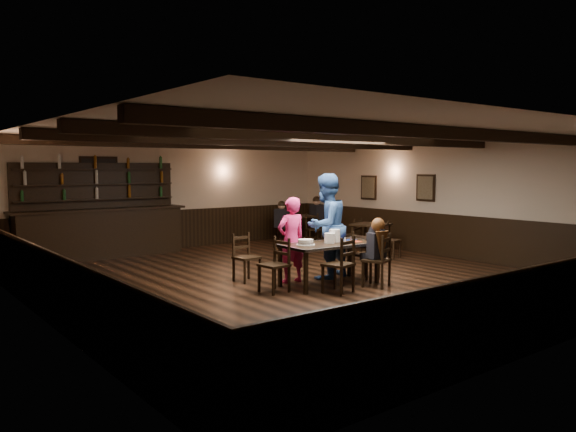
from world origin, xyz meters
TOP-DOWN VIEW (x-y plane):
  - ground at (0.00, 0.00)m, footprint 10.00×10.00m
  - room_shell at (0.01, 0.04)m, footprint 9.02×10.02m
  - dining_table at (0.18, -0.80)m, footprint 1.78×0.94m
  - chair_near_left at (-0.12, -1.46)m, footprint 0.54×0.53m
  - chair_near_right at (0.76, -1.50)m, footprint 0.56×0.55m
  - chair_end_left at (-0.89, -0.68)m, footprint 0.44×0.46m
  - chair_end_right at (1.07, -0.76)m, footprint 0.41×0.42m
  - chair_far_pushed at (-0.84, 0.41)m, footprint 0.44×0.43m
  - woman_pink at (-0.23, -0.22)m, footprint 0.59×0.41m
  - man_blue at (0.53, -0.31)m, footprint 1.09×0.93m
  - seated_person at (0.73, -1.45)m, footprint 0.32×0.48m
  - cake at (-0.33, -0.74)m, footprint 0.33×0.33m
  - plate_stack_a at (0.18, -0.81)m, footprint 0.19×0.19m
  - plate_stack_b at (0.36, -0.74)m, footprint 0.19×0.19m
  - tea_light at (0.29, -0.71)m, footprint 0.06×0.06m
  - salt_shaker at (0.50, -0.86)m, footprint 0.03×0.03m
  - pepper_shaker at (0.64, -0.87)m, footprint 0.04×0.04m
  - drink_glass at (0.47, -0.65)m, footprint 0.08×0.08m
  - menu_red at (0.64, -0.93)m, footprint 0.32×0.26m
  - menu_blue at (0.75, -0.71)m, footprint 0.29×0.21m
  - bar_counter at (-1.99, 4.72)m, footprint 3.95×0.70m
  - back_table_a at (3.27, 1.15)m, footprint 0.96×0.96m
  - back_table_b at (3.32, 3.95)m, footprint 1.02×1.02m
  - bg_patron_left at (2.59, 3.80)m, footprint 0.31×0.40m
  - bg_patron_right at (3.93, 3.91)m, footprint 0.30×0.42m

SIDE VIEW (x-z plane):
  - ground at x=0.00m, z-range 0.00..0.00m
  - chair_far_pushed at x=-0.84m, z-range 0.07..0.96m
  - chair_end_right at x=1.07m, z-range 0.07..0.96m
  - chair_end_left at x=-0.89m, z-range 0.08..1.00m
  - chair_near_right at x=0.76m, z-range 0.08..1.02m
  - chair_near_left at x=-0.12m, z-range 0.08..1.04m
  - back_table_a at x=3.27m, z-range 0.27..1.02m
  - back_table_b at x=3.32m, z-range 0.27..1.02m
  - dining_table at x=0.18m, z-range 0.31..1.06m
  - bar_counter at x=-1.99m, z-range -0.37..1.83m
  - menu_red at x=0.64m, z-range 0.75..0.76m
  - menu_blue at x=0.75m, z-range 0.75..0.76m
  - tea_light at x=0.29m, z-range 0.74..0.81m
  - woman_pink at x=-0.23m, z-range 0.00..1.56m
  - salt_shaker at x=0.50m, z-range 0.75..0.83m
  - pepper_shaker at x=0.64m, z-range 0.75..0.84m
  - cake at x=-0.33m, z-range 0.75..0.85m
  - seated_person at x=0.73m, z-range 0.42..1.20m
  - drink_glass at x=0.47m, z-range 0.75..0.87m
  - bg_patron_left at x=2.59m, z-range 0.47..1.19m
  - plate_stack_a at x=0.18m, z-range 0.75..0.93m
  - plate_stack_b at x=0.36m, z-range 0.75..0.98m
  - bg_patron_right at x=3.93m, z-range 0.47..1.27m
  - man_blue at x=0.53m, z-range 0.00..1.98m
  - room_shell at x=0.01m, z-range 0.39..3.10m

